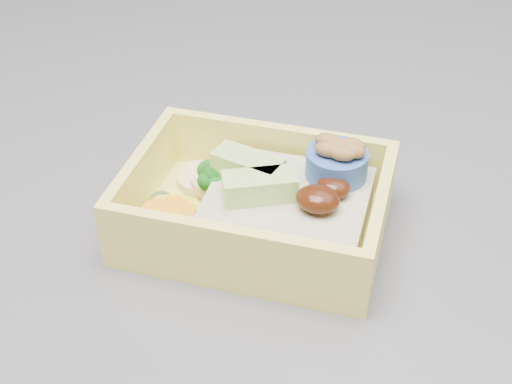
% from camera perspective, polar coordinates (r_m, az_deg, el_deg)
% --- Properties ---
extents(bento_box, '(0.17, 0.12, 0.06)m').
position_cam_1_polar(bento_box, '(0.45, 0.67, -1.05)').
color(bento_box, '#FFF369').
rests_on(bento_box, island).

